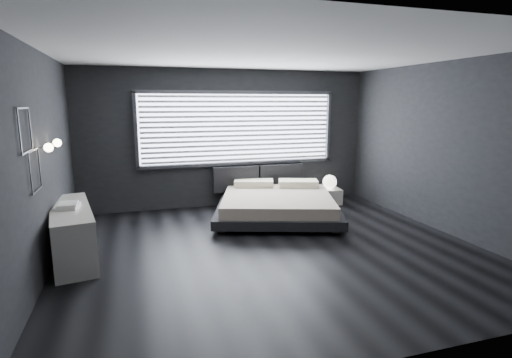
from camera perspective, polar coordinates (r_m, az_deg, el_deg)
name	(u,v)px	position (r m, az deg, el deg)	size (l,w,h in m)	color
room	(274,155)	(5.67, 2.53, 3.41)	(6.04, 6.00, 2.80)	black
window	(239,128)	(8.28, -2.46, 7.24)	(4.14, 0.09, 1.52)	white
headboard	(259,177)	(8.47, 0.38, 0.23)	(1.96, 0.16, 0.52)	black
sconce_near	(48,148)	(5.46, -27.55, 4.00)	(0.18, 0.11, 0.11)	silver
sconce_far	(57,143)	(6.05, -26.56, 4.65)	(0.18, 0.11, 0.11)	silver
wall_art_upper	(25,130)	(4.87, -30.10, 6.04)	(0.01, 0.48, 0.48)	#47474C
wall_art_lower	(35,170)	(5.17, -29.01, 1.07)	(0.01, 0.48, 0.48)	#47474C
bed	(277,204)	(7.51, 3.02, -3.54)	(2.77, 2.71, 0.58)	black
nightstand	(327,196)	(8.72, 10.11, -2.39)	(0.55, 0.46, 0.32)	silver
orb_lamp	(330,182)	(8.65, 10.48, -0.41)	(0.30, 0.30, 0.30)	white
dresser	(72,232)	(6.15, -24.77, -6.93)	(0.81, 1.86, 0.72)	silver
book_stack	(68,206)	(6.01, -25.31, -3.45)	(0.31, 0.39, 0.07)	silver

